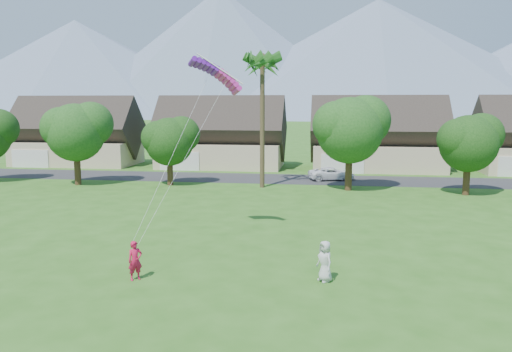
% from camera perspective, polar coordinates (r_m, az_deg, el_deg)
% --- Properties ---
extents(ground, '(500.00, 500.00, 0.00)m').
position_cam_1_polar(ground, '(19.75, -4.17, -15.25)').
color(ground, '#2D6019').
rests_on(ground, ground).
extents(street, '(90.00, 7.00, 0.01)m').
position_cam_1_polar(street, '(52.42, 3.64, -0.34)').
color(street, '#2D2D30').
rests_on(street, ground).
extents(kite_flyer, '(0.78, 0.75, 1.79)m').
position_cam_1_polar(kite_flyer, '(23.32, -13.65, -9.38)').
color(kite_flyer, '#C4163F').
rests_on(kite_flyer, ground).
extents(watcher, '(1.01, 1.08, 1.85)m').
position_cam_1_polar(watcher, '(22.70, 7.87, -9.62)').
color(watcher, beige).
rests_on(watcher, ground).
extents(parked_car, '(5.21, 3.52, 1.33)m').
position_cam_1_polar(parked_car, '(52.19, 8.66, 0.27)').
color(parked_car, white).
rests_on(parked_car, ground).
extents(mountain_ridge, '(540.00, 240.00, 70.00)m').
position_cam_1_polar(mountain_ridge, '(278.56, 9.52, 12.58)').
color(mountain_ridge, slate).
rests_on(mountain_ridge, ground).
extents(houses_row, '(72.75, 8.19, 8.86)m').
position_cam_1_polar(houses_row, '(60.93, 4.78, 4.11)').
color(houses_row, beige).
rests_on(houses_row, ground).
extents(tree_row, '(62.27, 6.67, 8.45)m').
position_cam_1_polar(tree_row, '(45.97, 1.69, 4.58)').
color(tree_row, '#47301C').
rests_on(tree_row, ground).
extents(fan_palm, '(3.00, 3.00, 13.80)m').
position_cam_1_polar(fan_palm, '(46.72, 0.74, 13.13)').
color(fan_palm, '#4C3D26').
rests_on(fan_palm, ground).
extents(parafoil_kite, '(3.43, 1.49, 0.50)m').
position_cam_1_polar(parafoil_kite, '(28.84, -4.46, 11.74)').
color(parafoil_kite, '#6716A8').
rests_on(parafoil_kite, ground).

